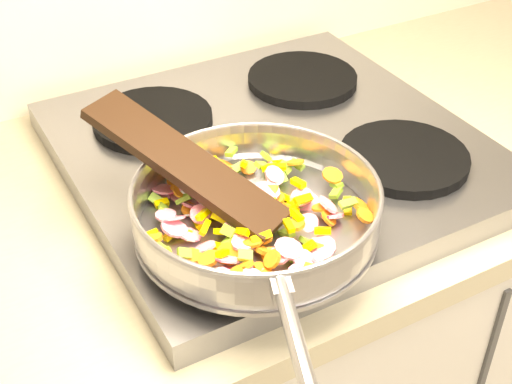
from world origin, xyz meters
TOP-DOWN VIEW (x-y plane):
  - cooktop at (-0.70, 1.67)m, footprint 0.60×0.60m
  - grate_fl at (-0.84, 1.52)m, footprint 0.19×0.19m
  - grate_fr at (-0.56, 1.52)m, footprint 0.19×0.19m
  - grate_bl at (-0.84, 1.81)m, footprint 0.19×0.19m
  - grate_br at (-0.56, 1.81)m, footprint 0.19×0.19m
  - saute_pan at (-0.83, 1.48)m, footprint 0.36×0.50m
  - vegetable_heap at (-0.85, 1.49)m, footprint 0.29×0.29m
  - wooden_spatula at (-0.89, 1.56)m, footprint 0.19×0.28m

SIDE VIEW (x-z plane):
  - cooktop at x=-0.70m, z-range 0.90..0.94m
  - grate_fl at x=-0.84m, z-range 0.94..0.96m
  - grate_fr at x=-0.56m, z-range 0.94..0.96m
  - grate_bl at x=-0.84m, z-range 0.94..0.96m
  - grate_br at x=-0.56m, z-range 0.94..0.96m
  - vegetable_heap at x=-0.85m, z-range 0.95..1.00m
  - saute_pan at x=-0.83m, z-range 0.96..1.02m
  - wooden_spatula at x=-0.89m, z-range 0.97..1.07m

